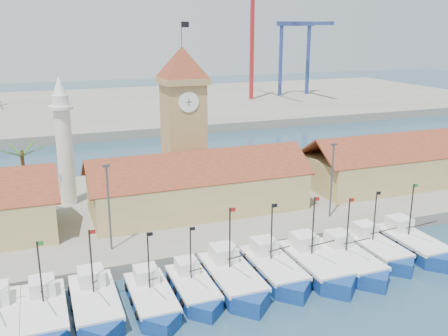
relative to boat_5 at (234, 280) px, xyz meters
name	(u,v)px	position (x,y,z in m)	size (l,w,h in m)	color
ground	(267,297)	(2.26, -2.58, -0.84)	(400.00, 400.00, 0.00)	navy
quay	(189,204)	(2.26, 21.42, -0.09)	(140.00, 32.00, 1.50)	gray
terminal	(102,108)	(2.26, 107.42, 0.16)	(240.00, 80.00, 2.00)	gray
boat_1	(45,316)	(-16.61, 0.12, -0.07)	(3.56, 9.75, 7.37)	navy
boat_2	(96,306)	(-12.53, 0.03, -0.03)	(3.76, 10.30, 7.79)	navy
boat_3	(152,301)	(-7.84, -0.67, -0.10)	(3.44, 9.44, 7.14)	navy
boat_4	(194,290)	(-3.89, -0.12, -0.13)	(3.29, 9.01, 6.82)	navy
boat_5	(234,280)	(0.00, 0.00, 0.00)	(3.91, 10.70, 8.10)	navy
boat_6	(275,271)	(4.46, 0.38, -0.03)	(3.75, 10.28, 7.78)	navy
boat_7	(316,266)	(8.71, -0.22, 0.00)	(3.92, 10.74, 8.13)	navy
boat_8	(351,262)	(12.44, -0.63, -0.04)	(3.70, 10.14, 7.68)	navy
boat_9	(377,250)	(16.69, 0.73, -0.07)	(3.58, 9.82, 7.43)	navy
boat_10	(414,245)	(21.10, 0.30, -0.02)	(3.81, 10.44, 7.90)	navy
hall_center	(198,190)	(2.26, 17.42, 3.15)	(27.04, 10.13, 7.61)	tan
hall_right	(407,166)	(34.26, 17.42, 3.15)	(31.20, 10.13, 7.61)	tan
clock_tower	(183,119)	(2.26, 23.42, 11.12)	(5.80, 5.80, 22.70)	tan
minaret	(64,141)	(-12.74, 25.42, 8.89)	(3.00, 3.00, 16.30)	silver
palm_tree	(24,176)	(-17.74, 23.42, 5.41)	(5.60, 5.03, 8.39)	brown
lamp_posts	(225,190)	(2.76, 9.42, 5.64)	(80.70, 0.25, 9.03)	#3F3F44
crane_red_right	(254,19)	(46.90, 101.11, 24.81)	(1.00, 32.11, 42.70)	#AF1A20
gantry	(300,38)	(64.26, 104.07, 19.20)	(13.00, 22.00, 23.20)	navy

